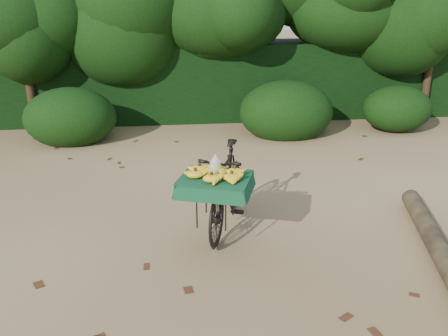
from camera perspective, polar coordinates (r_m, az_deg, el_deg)
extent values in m
plane|color=tan|center=(6.19, 3.31, -7.09)|extent=(80.00, 80.00, 0.00)
imported|color=black|center=(5.98, 0.29, -2.37)|extent=(1.07, 1.86, 1.08)
cube|color=black|center=(5.31, -1.06, -1.29)|extent=(0.52, 0.58, 0.03)
cube|color=#134A28|center=(5.30, -1.06, -1.11)|extent=(0.95, 0.87, 0.01)
ellipsoid|color=#9E9B26|center=(5.27, -0.26, -0.60)|extent=(0.10, 0.08, 0.11)
ellipsoid|color=#9E9B26|center=(5.34, -0.90, -0.31)|extent=(0.10, 0.08, 0.11)
ellipsoid|color=#9E9B26|center=(5.30, -1.86, -0.48)|extent=(0.10, 0.08, 0.11)
ellipsoid|color=#9E9B26|center=(5.23, -1.23, -0.78)|extent=(0.10, 0.08, 0.11)
cylinder|color=#EAE5C6|center=(5.28, -1.04, 0.01)|extent=(0.13, 0.13, 0.16)
cylinder|color=brown|center=(5.81, 24.89, -9.64)|extent=(1.12, 3.27, 0.24)
cube|color=black|center=(11.93, -1.93, 10.58)|extent=(26.00, 1.80, 1.80)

